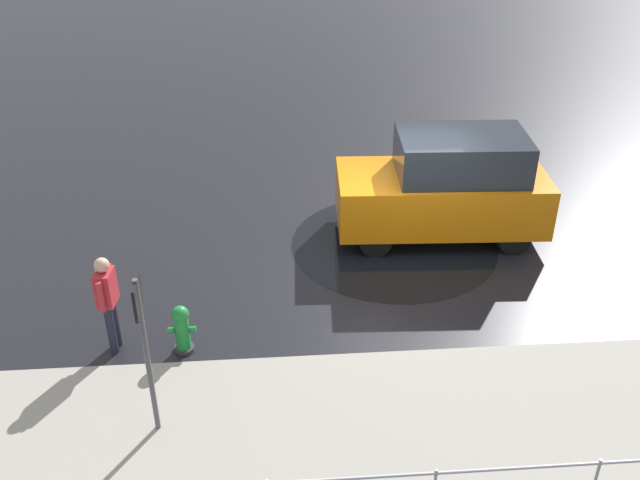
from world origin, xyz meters
name	(u,v)px	position (x,y,z in m)	size (l,w,h in m)	color
ground_plane	(403,260)	(0.00, 0.00, 0.00)	(60.00, 60.00, 0.00)	black
kerb_strip	(459,428)	(0.00, 4.20, 0.02)	(24.00, 3.20, 0.04)	gray
moving_hatchback	(446,187)	(-0.91, -0.89, 1.03)	(3.98, 1.88, 2.06)	orange
fire_hydrant	(182,329)	(3.79, 2.27, 0.40)	(0.42, 0.31, 0.80)	#197A2D
pedestrian	(108,297)	(4.83, 2.14, 0.96)	(0.28, 0.57, 1.62)	#B2262D
sign_post	(144,336)	(3.99, 3.90, 1.58)	(0.07, 0.44, 2.40)	#4C4C51
puddle_patch	(394,244)	(0.09, -0.57, 0.00)	(3.91, 3.91, 0.01)	black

